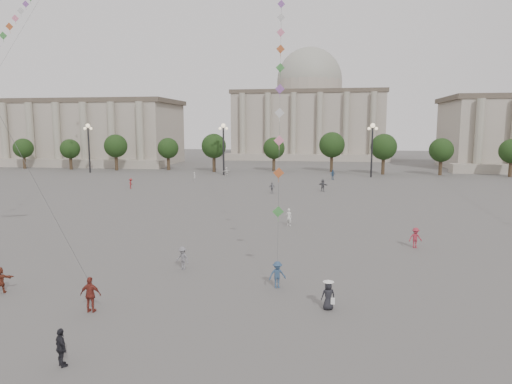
# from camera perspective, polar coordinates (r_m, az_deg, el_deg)

# --- Properties ---
(ground) EXTENTS (360.00, 360.00, 0.00)m
(ground) POSITION_cam_1_polar(r_m,az_deg,el_deg) (25.49, -6.40, -14.67)
(ground) COLOR #504D4B
(ground) RESTS_ON ground
(hall_west) EXTENTS (84.00, 26.22, 17.20)m
(hall_west) POSITION_cam_1_polar(r_m,az_deg,el_deg) (142.12, -26.20, 6.69)
(hall_west) COLOR #A69A8B
(hall_west) RESTS_ON ground
(hall_central) EXTENTS (48.30, 34.30, 35.50)m
(hall_central) POSITION_cam_1_polar(r_m,az_deg,el_deg) (152.06, 6.60, 9.68)
(hall_central) COLOR #A69A8B
(hall_central) RESTS_ON ground
(tree_row) EXTENTS (137.12, 5.12, 8.00)m
(tree_row) POSITION_cam_1_polar(r_m,az_deg,el_deg) (100.95, 5.32, 5.52)
(tree_row) COLOR #37271B
(tree_row) RESTS_ON ground
(lamp_post_far_west) EXTENTS (2.00, 0.90, 10.65)m
(lamp_post_far_west) POSITION_cam_1_polar(r_m,az_deg,el_deg) (105.95, -20.21, 6.24)
(lamp_post_far_west) COLOR #262628
(lamp_post_far_west) RESTS_ON ground
(lamp_post_mid_west) EXTENTS (2.00, 0.90, 10.65)m
(lamp_post_mid_west) POSITION_cam_1_polar(r_m,az_deg,el_deg) (95.10, -4.09, 6.56)
(lamp_post_mid_west) COLOR #262628
(lamp_post_mid_west) RESTS_ON ground
(lamp_post_mid_east) EXTENTS (2.00, 0.90, 10.65)m
(lamp_post_mid_east) POSITION_cam_1_polar(r_m,az_deg,el_deg) (93.09, 14.33, 6.30)
(lamp_post_mid_east) COLOR #262628
(lamp_post_mid_east) RESTS_ON ground
(person_crowd_0) EXTENTS (1.18, 0.99, 1.89)m
(person_crowd_0) POSITION_cam_1_polar(r_m,az_deg,el_deg) (87.79, 9.56, 2.16)
(person_crowd_0) COLOR #395C81
(person_crowd_0) RESTS_ON ground
(person_crowd_4) EXTENTS (1.62, 1.46, 1.79)m
(person_crowd_4) POSITION_cam_1_polar(r_m,az_deg,el_deg) (93.27, -3.69, 2.56)
(person_crowd_4) COLOR white
(person_crowd_4) RESTS_ON ground
(person_crowd_6) EXTENTS (1.20, 0.96, 1.63)m
(person_crowd_6) POSITION_cam_1_polar(r_m,az_deg,el_deg) (32.46, -9.17, -8.16)
(person_crowd_6) COLOR slate
(person_crowd_6) RESTS_ON ground
(person_crowd_8) EXTENTS (1.22, 0.88, 1.70)m
(person_crowd_8) POSITION_cam_1_polar(r_m,az_deg,el_deg) (39.81, 19.31, -5.43)
(person_crowd_8) COLOR maroon
(person_crowd_8) RESTS_ON ground
(person_crowd_10) EXTENTS (0.67, 0.74, 1.69)m
(person_crowd_10) POSITION_cam_1_polar(r_m,az_deg,el_deg) (84.60, -7.69, 1.91)
(person_crowd_10) COLOR beige
(person_crowd_10) RESTS_ON ground
(person_crowd_12) EXTENTS (1.70, 1.51, 1.87)m
(person_crowd_12) POSITION_cam_1_polar(r_m,az_deg,el_deg) (71.43, 8.35, 0.84)
(person_crowd_12) COLOR slate
(person_crowd_12) RESTS_ON ground
(person_crowd_13) EXTENTS (0.77, 0.66, 1.78)m
(person_crowd_13) POSITION_cam_1_polar(r_m,az_deg,el_deg) (46.00, 4.13, -3.15)
(person_crowd_13) COLOR silver
(person_crowd_13) RESTS_ON ground
(person_crowd_16) EXTENTS (1.05, 0.84, 1.67)m
(person_crowd_16) POSITION_cam_1_polar(r_m,az_deg,el_deg) (68.53, 2.01, 0.53)
(person_crowd_16) COLOR slate
(person_crowd_16) RESTS_ON ground
(person_crowd_17) EXTENTS (0.77, 1.16, 1.67)m
(person_crowd_17) POSITION_cam_1_polar(r_m,az_deg,el_deg) (76.53, -15.37, 1.04)
(person_crowd_17) COLOR maroon
(person_crowd_17) RESTS_ON ground
(tourist_0) EXTENTS (1.16, 0.54, 1.94)m
(tourist_0) POSITION_cam_1_polar(r_m,az_deg,el_deg) (26.49, -19.97, -11.97)
(tourist_0) COLOR maroon
(tourist_0) RESTS_ON ground
(tourist_1) EXTENTS (1.01, 0.92, 1.65)m
(tourist_1) POSITION_cam_1_polar(r_m,az_deg,el_deg) (21.44, -23.17, -17.46)
(tourist_1) COLOR black
(tourist_1) RESTS_ON ground
(tourist_2) EXTENTS (1.51, 1.26, 1.63)m
(tourist_2) POSITION_cam_1_polar(r_m,az_deg,el_deg) (31.62, -29.37, -9.56)
(tourist_2) COLOR brown
(tourist_2) RESTS_ON ground
(kite_flyer_1) EXTENTS (1.25, 1.02, 1.68)m
(kite_flyer_1) POSITION_cam_1_polar(r_m,az_deg,el_deg) (28.58, 2.69, -10.27)
(kite_flyer_1) COLOR navy
(kite_flyer_1) RESTS_ON ground
(hat_person) EXTENTS (0.88, 0.70, 1.69)m
(hat_person) POSITION_cam_1_polar(r_m,az_deg,el_deg) (25.64, 9.02, -12.56)
(hat_person) COLOR black
(hat_person) RESTS_ON ground
(kite_train_west) EXTENTS (20.82, 54.59, 70.78)m
(kite_train_west) POSITION_cam_1_polar(r_m,az_deg,el_deg) (60.99, -27.33, 18.88)
(kite_train_west) COLOR #3F3F3F
(kite_train_west) RESTS_ON ground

